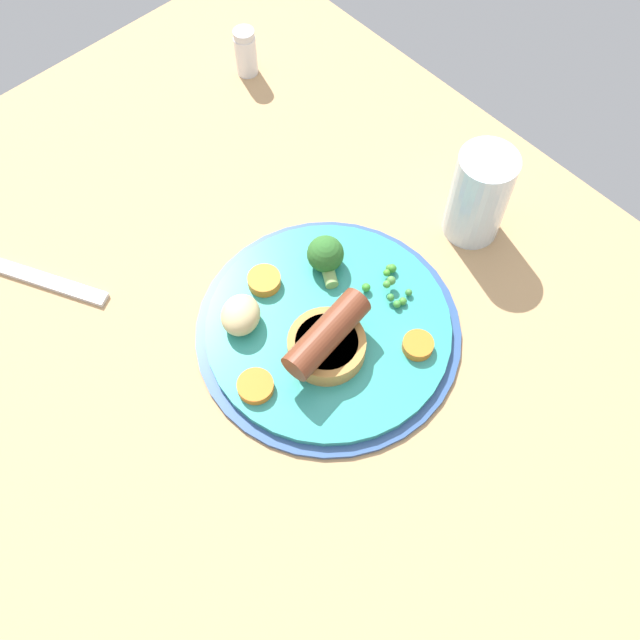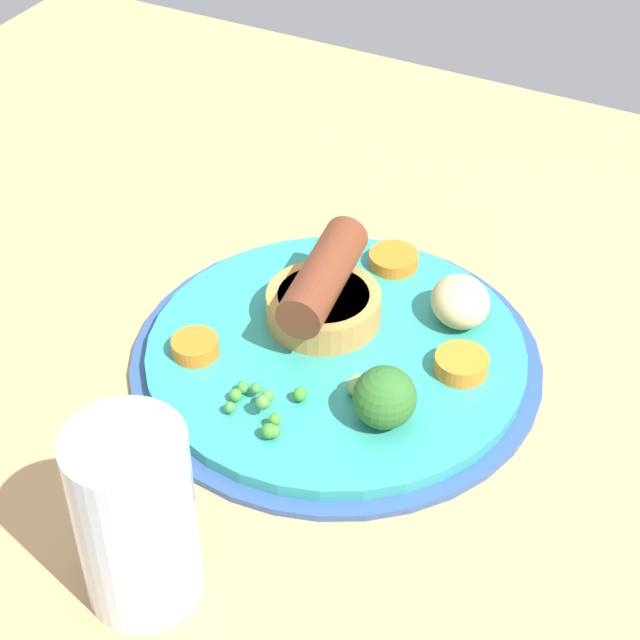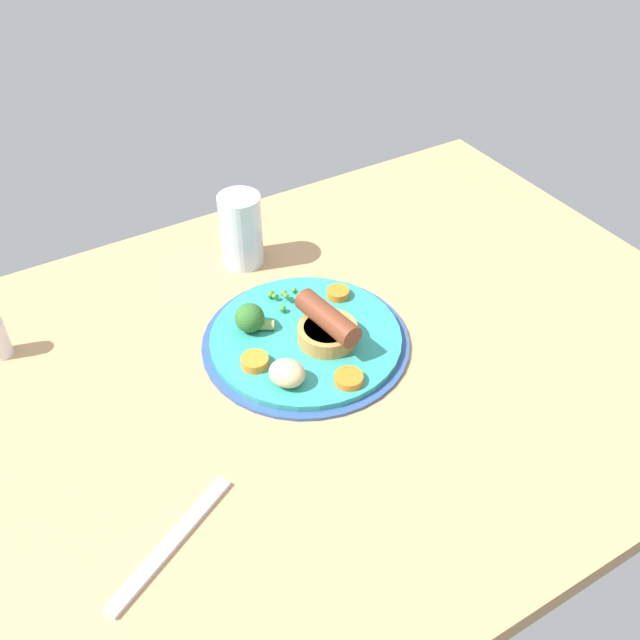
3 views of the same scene
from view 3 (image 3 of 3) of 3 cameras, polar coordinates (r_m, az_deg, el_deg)
The scene contains 11 objects.
dining_table at distance 95.24cm, azimuth 0.55°, elevation -3.61°, with size 110.00×80.00×3.00cm, color tan.
dinner_plate at distance 95.77cm, azimuth -1.15°, elevation -1.61°, with size 27.96×27.96×1.40cm.
sausage_pudding at distance 93.09cm, azimuth 0.62°, elevation -0.56°, with size 7.92×10.40×5.39cm.
pea_pile at distance 100.40cm, azimuth -2.80°, elevation 1.94°, with size 4.64×4.68×1.76cm.
broccoli_floret_near at distance 95.34cm, azimuth -5.57°, elevation 0.14°, with size 5.15×4.21×3.99cm.
potato_chunk_1 at distance 87.82cm, azimuth -2.66°, elevation -4.27°, with size 4.63×4.01×3.27cm, color #CCB77F.
carrot_slice_0 at distance 91.04cm, azimuth -5.24°, elevation -3.32°, with size 3.55×3.55×1.23cm, color orange.
carrot_slice_1 at distance 101.20cm, azimuth 1.44°, elevation 2.16°, with size 3.18×3.18×1.14cm, color orange.
carrot_slice_2 at distance 88.72cm, azimuth 2.30°, elevation -4.70°, with size 3.64×3.64×1.02cm, color orange.
fork at distance 77.84cm, azimuth -11.79°, elevation -17.02°, with size 18.00×1.60×0.60cm, color silver.
drinking_glass at distance 108.12cm, azimuth -6.23°, elevation 7.20°, with size 6.38×6.38×11.45cm, color silver.
Camera 3 is at (-35.50, -58.01, 68.18)cm, focal length 40.00 mm.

